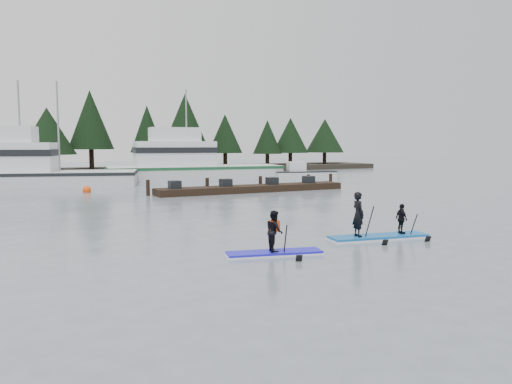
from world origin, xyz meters
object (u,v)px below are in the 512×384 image
fishing_boat_large (26,178)px  floating_dock (253,189)px  paddleboard_solo (274,239)px  paddleboard_duo (376,225)px  fishing_boat_medium (190,172)px

fishing_boat_large → floating_dock: bearing=-24.6°
fishing_boat_large → paddleboard_solo: (4.89, -29.56, -0.19)m
paddleboard_duo → fishing_boat_medium: bearing=91.8°
floating_dock → paddleboard_duo: bearing=-102.5°
fishing_boat_large → floating_dock: fishing_boat_large is taller
floating_dock → fishing_boat_medium: bearing=88.8°
fishing_boat_medium → floating_dock: (-0.54, -13.37, -0.44)m
paddleboard_duo → fishing_boat_large: bearing=118.1°
fishing_boat_large → fishing_boat_medium: fishing_boat_medium is taller
floating_dock → fishing_boat_large: bearing=138.7°
fishing_boat_large → paddleboard_duo: bearing=-54.7°
floating_dock → paddleboard_solo: bearing=-114.7°
floating_dock → paddleboard_solo: size_ratio=4.62×
fishing_boat_large → paddleboard_solo: bearing=-62.9°
fishing_boat_large → fishing_boat_medium: (13.86, 1.23, 0.00)m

